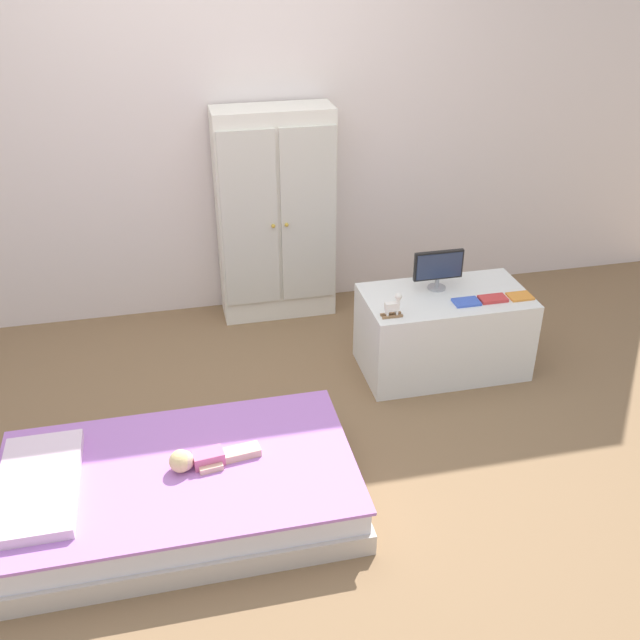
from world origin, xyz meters
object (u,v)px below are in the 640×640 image
at_px(bed, 180,490).
at_px(tv_stand, 443,332).
at_px(wardrobe, 276,216).
at_px(book_blue, 466,302).
at_px(doll, 198,459).
at_px(book_orange, 520,296).
at_px(book_red, 493,299).
at_px(rocking_horse_toy, 394,305).
at_px(tv_monitor, 438,267).

relative_size(bed, tv_stand, 1.68).
distance_m(bed, wardrobe, 1.92).
bearing_deg(tv_stand, book_blue, -58.78).
bearing_deg(doll, wardrobe, 69.47).
height_order(wardrobe, book_orange, wardrobe).
height_order(doll, book_red, book_red).
relative_size(rocking_horse_toy, book_blue, 0.94).
height_order(book_red, book_orange, book_red).
relative_size(doll, book_red, 2.68).
relative_size(doll, book_blue, 2.83).
distance_m(bed, book_red, 1.90).
distance_m(book_blue, book_red, 0.15).
bearing_deg(wardrobe, rocking_horse_toy, -67.32).
height_order(bed, wardrobe, wardrobe).
xyz_separation_m(doll, book_red, (1.63, 0.71, 0.21)).
height_order(tv_monitor, book_red, tv_monitor).
relative_size(rocking_horse_toy, book_red, 0.89).
bearing_deg(rocking_horse_toy, book_red, 5.02).
relative_size(tv_stand, rocking_horse_toy, 6.88).
bearing_deg(wardrobe, doll, -110.53).
distance_m(wardrobe, rocking_horse_toy, 1.12).
relative_size(wardrobe, book_blue, 9.45).
relative_size(bed, book_orange, 11.88).
height_order(doll, book_orange, book_orange).
bearing_deg(rocking_horse_toy, tv_stand, 24.51).
bearing_deg(tv_monitor, rocking_horse_toy, -143.20).
bearing_deg(wardrobe, tv_monitor, -45.97).
relative_size(tv_stand, book_red, 6.15).
xyz_separation_m(book_blue, book_red, (0.15, 0.00, 0.00)).
xyz_separation_m(doll, book_blue, (1.48, 0.71, 0.21)).
xyz_separation_m(wardrobe, rocking_horse_toy, (0.43, -1.03, -0.13)).
distance_m(tv_stand, book_orange, 0.46).
relative_size(doll, book_orange, 3.09).
relative_size(wardrobe, book_red, 8.97).
bearing_deg(book_orange, tv_stand, 163.54).
bearing_deg(doll, rocking_horse_toy, 31.71).
xyz_separation_m(bed, book_blue, (1.57, 0.71, 0.36)).
distance_m(tv_monitor, book_orange, 0.46).
height_order(tv_stand, rocking_horse_toy, rocking_horse_toy).
relative_size(tv_monitor, rocking_horse_toy, 2.11).
height_order(bed, tv_monitor, tv_monitor).
distance_m(wardrobe, book_blue, 1.31).
height_order(rocking_horse_toy, book_orange, rocking_horse_toy).
height_order(bed, book_red, book_red).
relative_size(bed, book_blue, 10.87).
xyz_separation_m(bed, book_orange, (1.88, 0.71, 0.36)).
distance_m(tv_stand, book_red, 0.34).
height_order(bed, book_orange, book_orange).
bearing_deg(wardrobe, book_red, -44.36).
distance_m(doll, book_blue, 1.66).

